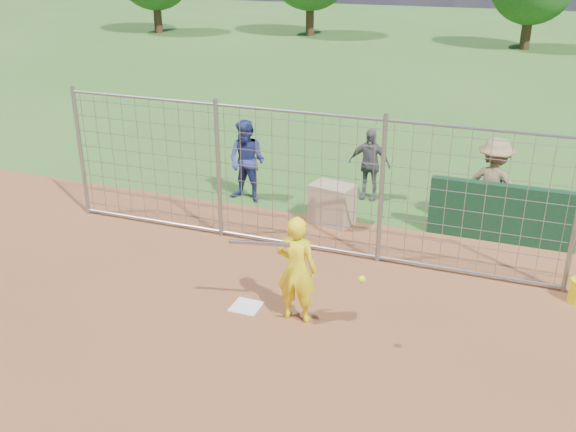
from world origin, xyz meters
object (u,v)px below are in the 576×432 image
at_px(batter, 296,269).
at_px(bystander_c, 493,186).
at_px(bystander_a, 247,161).
at_px(equipment_bin, 332,204).
at_px(bystander_b, 369,164).

relative_size(batter, bystander_c, 0.89).
xyz_separation_m(bystander_a, equipment_bin, (2.04, -0.55, -0.47)).
bearing_deg(equipment_bin, bystander_a, 176.44).
xyz_separation_m(batter, equipment_bin, (-0.54, 3.51, -0.41)).
relative_size(bystander_b, equipment_bin, 1.92).
xyz_separation_m(bystander_b, equipment_bin, (-0.33, -1.57, -0.37)).
distance_m(bystander_b, bystander_c, 2.71).
bearing_deg(bystander_a, bystander_c, 7.83).
relative_size(batter, equipment_bin, 2.03).
height_order(bystander_b, bystander_c, bystander_c).
height_order(bystander_a, bystander_c, bystander_c).
height_order(bystander_c, equipment_bin, bystander_c).
bearing_deg(bystander_b, batter, -86.75).
xyz_separation_m(bystander_a, bystander_c, (4.94, 0.16, 0.05)).
bearing_deg(bystander_b, bystander_a, -155.84).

